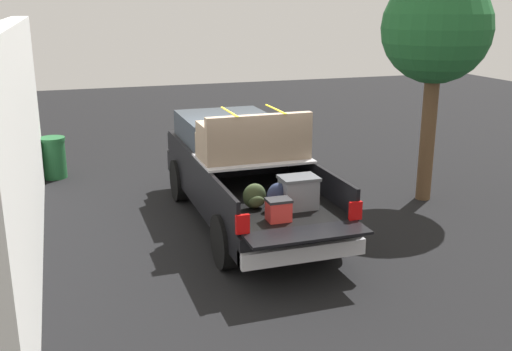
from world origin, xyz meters
TOP-DOWN VIEW (x-y plane):
  - ground_plane at (0.00, 0.00)m, footprint 40.00×40.00m
  - pickup_truck at (0.36, -0.00)m, footprint 6.05×2.06m
  - building_facade at (-0.33, 3.81)m, footprint 10.38×0.36m
  - tree_background at (0.19, -4.01)m, footprint 2.16×2.16m
  - trash_can at (4.35, 3.39)m, footprint 0.60×0.60m

SIDE VIEW (x-z plane):
  - ground_plane at x=0.00m, z-range 0.00..0.00m
  - trash_can at x=4.35m, z-range 0.01..0.99m
  - pickup_truck at x=0.36m, z-range -0.15..2.08m
  - building_facade at x=-0.33m, z-range 0.00..3.72m
  - tree_background at x=0.19m, z-range 1.17..5.77m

